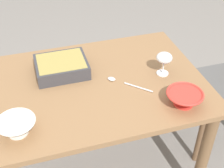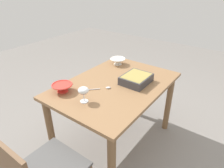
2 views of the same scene
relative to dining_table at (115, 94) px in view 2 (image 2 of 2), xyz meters
The scene contains 7 objects.
ground_plane 0.61m from the dining_table, ahead, with size 8.00×8.00×0.00m, color gray.
dining_table is the anchor object (origin of this frame).
wine_glass 0.45m from the dining_table, ahead, with size 0.09×0.09×0.13m.
casserole_dish 0.26m from the dining_table, 132.66° to the left, with size 0.28×0.23×0.08m.
mixing_bowl 0.51m from the dining_table, 36.54° to the right, with size 0.18×0.18×0.07m.
small_bowl 0.50m from the dining_table, 147.77° to the right, with size 0.17×0.17×0.08m.
serving_spoon 0.20m from the dining_table, 13.35° to the right, with size 0.20×0.20×0.01m.
Camera 2 is at (1.37, 0.97, 1.63)m, focal length 32.16 mm.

